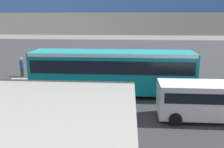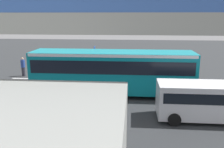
{
  "view_description": "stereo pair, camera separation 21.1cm",
  "coord_description": "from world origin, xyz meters",
  "px_view_note": "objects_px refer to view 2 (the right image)",
  "views": [
    {
      "loc": [
        -1.79,
        18.21,
        5.62
      ],
      "look_at": [
        -0.57,
        1.63,
        1.6
      ],
      "focal_mm": 38.86,
      "sensor_mm": 36.0,
      "label": 1
    },
    {
      "loc": [
        -2.0,
        18.19,
        5.62
      ],
      "look_at": [
        -0.57,
        1.63,
        1.6
      ],
      "focal_mm": 38.86,
      "sensor_mm": 36.0,
      "label": 2
    }
  ],
  "objects_px": {
    "city_bus": "(112,69)",
    "traffic_sign": "(95,56)",
    "pedestrian": "(23,67)",
    "parked_van": "(202,99)"
  },
  "relations": [
    {
      "from": "city_bus",
      "to": "pedestrian",
      "type": "height_order",
      "value": "city_bus"
    },
    {
      "from": "city_bus",
      "to": "parked_van",
      "type": "bearing_deg",
      "value": 142.75
    },
    {
      "from": "parked_van",
      "to": "traffic_sign",
      "type": "relative_size",
      "value": 1.71
    },
    {
      "from": "city_bus",
      "to": "traffic_sign",
      "type": "relative_size",
      "value": 4.12
    },
    {
      "from": "city_bus",
      "to": "pedestrian",
      "type": "relative_size",
      "value": 6.44
    },
    {
      "from": "city_bus",
      "to": "parked_van",
      "type": "height_order",
      "value": "city_bus"
    },
    {
      "from": "parked_van",
      "to": "traffic_sign",
      "type": "distance_m",
      "value": 12.2
    },
    {
      "from": "parked_van",
      "to": "pedestrian",
      "type": "distance_m",
      "value": 16.61
    },
    {
      "from": "city_bus",
      "to": "pedestrian",
      "type": "distance_m",
      "value": 10.1
    },
    {
      "from": "pedestrian",
      "to": "traffic_sign",
      "type": "distance_m",
      "value": 6.86
    }
  ]
}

